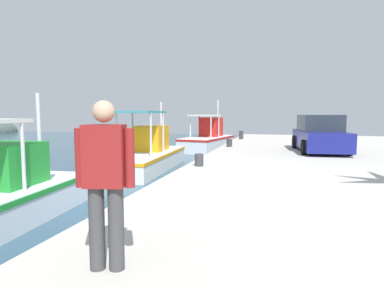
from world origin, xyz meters
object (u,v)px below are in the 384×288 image
Objects in this scene: fishing_boat_fourth at (208,139)px; mooring_bollard_fourth at (241,135)px; parked_car at (320,135)px; mooring_bollard_second at (199,160)px; mooring_bollard_third at (229,143)px; fishing_boat_third at (147,155)px; fisherman_standing at (105,178)px.

mooring_bollard_fourth is at bearing -97.96° from fishing_boat_fourth.
mooring_bollard_second is (-5.21, 4.03, -0.53)m from parked_car.
mooring_bollard_third is at bearing -180.00° from mooring_bollard_fourth.
mooring_bollard_fourth is at bearing -22.56° from fishing_boat_third.
mooring_bollard_fourth is (-0.31, -2.25, 0.36)m from fishing_boat_fourth.
mooring_bollard_third is 0.72× the size of mooring_bollard_fourth.
parked_car is 11.23× the size of mooring_bollard_second.
parked_car is 11.04× the size of mooring_bollard_third.
fishing_boat_fourth reaches higher than mooring_bollard_third.
fishing_boat_fourth is at bearing 11.01° from mooring_bollard_second.
fisherman_standing is 6.82m from mooring_bollard_second.
fisherman_standing is 12.98m from mooring_bollard_third.
parked_car is at bearing -135.39° from fishing_boat_fourth.
parked_car reaches higher than mooring_bollard_fourth.
mooring_bollard_second is (-11.58, -2.25, 0.28)m from fishing_boat_fourth.
parked_car is at bearing -146.34° from mooring_bollard_fourth.
fisherman_standing is (-10.24, -3.92, 1.13)m from fishing_boat_third.
mooring_bollard_fourth is (5.06, 0.00, 0.08)m from mooring_bollard_third.
mooring_bollard_second is at bearing 180.00° from mooring_bollard_fourth.
mooring_bollard_fourth is at bearing 33.66° from parked_car.
fishing_boat_fourth is at bearing 22.71° from mooring_bollard_third.
fishing_boat_fourth reaches higher than parked_car.
fishing_boat_fourth reaches higher than mooring_bollard_fourth.
parked_car is at bearing -37.75° from mooring_bollard_second.
fisherman_standing is at bearing -170.87° from fishing_boat_fourth.
fishing_boat_fourth is 1.30× the size of parked_car.
fishing_boat_third is at bearing 173.13° from fishing_boat_fourth.
fishing_boat_third reaches higher than mooring_bollard_second.
mooring_bollard_third is (6.20, -0.00, 0.00)m from mooring_bollard_second.
fisherman_standing is at bearing -176.93° from mooring_bollard_third.
mooring_bollard_fourth is (11.26, 0.00, 0.08)m from mooring_bollard_second.
fisherman_standing is 0.41× the size of parked_car.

